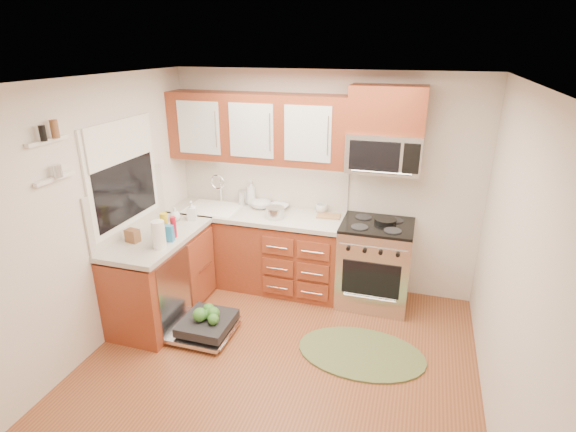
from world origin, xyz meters
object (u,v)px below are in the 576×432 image
(rug, at_px, (361,353))
(cup, at_px, (322,209))
(upper_cabinets, at_px, (257,128))
(microwave, at_px, (384,152))
(stock_pot, at_px, (275,213))
(bowl_b, at_px, (261,205))
(skillet, at_px, (385,221))
(paper_towel_roll, at_px, (159,235))
(sink, at_px, (214,218))
(cutting_board, at_px, (329,216))
(dishwasher, at_px, (204,326))
(bowl_a, at_px, (278,207))
(range, at_px, (375,264))

(rug, bearing_deg, cup, 119.83)
(upper_cabinets, distance_m, microwave, 1.42)
(stock_pot, bearing_deg, rug, -37.71)
(upper_cabinets, distance_m, bowl_b, 0.91)
(skillet, bearing_deg, paper_towel_roll, -148.73)
(stock_pot, relative_size, bowl_b, 0.86)
(sink, bearing_deg, cutting_board, 5.42)
(dishwasher, xyz_separation_m, cutting_board, (0.98, 1.25, 0.83))
(upper_cabinets, height_order, stock_pot, upper_cabinets)
(rug, bearing_deg, dishwasher, -174.38)
(cup, bearing_deg, skillet, -12.11)
(dishwasher, xyz_separation_m, cup, (0.87, 1.35, 0.88))
(sink, xyz_separation_m, dishwasher, (0.39, -1.12, -0.70))
(sink, height_order, stock_pot, stock_pot)
(dishwasher, xyz_separation_m, bowl_a, (0.36, 1.30, 0.85))
(upper_cabinets, distance_m, bowl_a, 0.95)
(microwave, xyz_separation_m, sink, (-1.93, -0.13, -0.90))
(skillet, relative_size, cup, 1.79)
(range, xyz_separation_m, dishwasher, (-1.54, -1.13, -0.38))
(upper_cabinets, distance_m, skillet, 1.73)
(sink, xyz_separation_m, cutting_board, (1.37, 0.13, 0.13))
(rug, bearing_deg, cutting_board, 117.87)
(sink, relative_size, cutting_board, 2.36)
(upper_cabinets, relative_size, stock_pot, 9.86)
(sink, distance_m, bowl_b, 0.59)
(upper_cabinets, bearing_deg, range, -5.89)
(bowl_b, bearing_deg, paper_towel_roll, -112.10)
(stock_pot, bearing_deg, cutting_board, 20.29)
(stock_pot, xyz_separation_m, bowl_b, (-0.27, 0.26, -0.02))
(upper_cabinets, distance_m, cup, 1.17)
(bowl_a, bearing_deg, bowl_b, 180.00)
(rug, distance_m, cutting_board, 1.55)
(range, xyz_separation_m, microwave, (0.00, 0.12, 1.23))
(dishwasher, bearing_deg, range, 36.27)
(range, height_order, skillet, skillet)
(microwave, height_order, stock_pot, microwave)
(microwave, distance_m, skillet, 0.73)
(paper_towel_roll, relative_size, cup, 2.07)
(dishwasher, distance_m, skillet, 2.19)
(microwave, height_order, cup, microwave)
(upper_cabinets, bearing_deg, skillet, -3.24)
(upper_cabinets, height_order, bowl_b, upper_cabinets)
(bowl_a, xyz_separation_m, bowl_b, (-0.21, 0.00, 0.01))
(bowl_b, height_order, cup, cup)
(cutting_board, height_order, cup, cup)
(cutting_board, relative_size, bowl_a, 1.10)
(bowl_b, bearing_deg, range, -6.97)
(sink, height_order, skillet, skillet)
(dishwasher, height_order, stock_pot, stock_pot)
(bowl_a, relative_size, bowl_b, 0.99)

